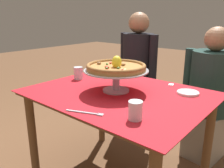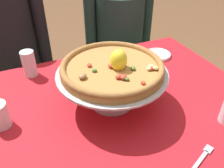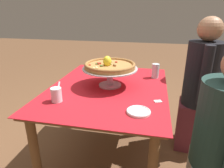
% 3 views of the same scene
% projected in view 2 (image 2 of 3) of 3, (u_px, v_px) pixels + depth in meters
% --- Properties ---
extents(dining_table, '(1.19, 0.92, 0.73)m').
position_uv_depth(dining_table, '(118.00, 119.00, 1.06)').
color(dining_table, brown).
rests_on(dining_table, ground).
extents(pizza_stand, '(0.44, 0.44, 0.15)m').
position_uv_depth(pizza_stand, '(112.00, 80.00, 0.93)').
color(pizza_stand, '#B7B7C1').
rests_on(pizza_stand, dining_table).
extents(pizza, '(0.40, 0.40, 0.10)m').
position_uv_depth(pizza, '(113.00, 67.00, 0.89)').
color(pizza, '#AD753D').
rests_on(pizza, pizza_stand).
extents(water_glass_back_left, '(0.06, 0.06, 0.13)m').
position_uv_depth(water_glass_back_left, '(29.00, 65.00, 1.13)').
color(water_glass_back_left, silver).
rests_on(water_glass_back_left, dining_table).
extents(side_plate, '(0.15, 0.15, 0.02)m').
position_uv_depth(side_plate, '(158.00, 54.00, 1.32)').
color(side_plate, white).
rests_on(side_plate, dining_table).
extents(dinner_fork, '(0.21, 0.10, 0.01)m').
position_uv_depth(dinner_fork, '(197.00, 164.00, 0.74)').
color(dinner_fork, '#B7B7C1').
rests_on(dinner_fork, dining_table).
extents(sugar_packet, '(0.05, 0.06, 0.00)m').
position_uv_depth(sugar_packet, '(121.00, 53.00, 1.35)').
color(sugar_packet, white).
rests_on(sugar_packet, dining_table).
extents(diner_left, '(0.46, 0.35, 1.26)m').
position_uv_depth(diner_left, '(16.00, 62.00, 1.53)').
color(diner_left, maroon).
rests_on(diner_left, ground).
extents(diner_right, '(0.50, 0.39, 1.15)m').
position_uv_depth(diner_right, '(119.00, 47.00, 1.79)').
color(diner_right, gray).
rests_on(diner_right, ground).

